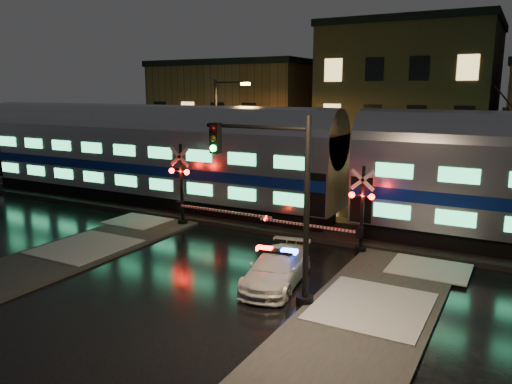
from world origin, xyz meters
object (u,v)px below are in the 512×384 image
crossing_signal_right (353,218)px  crossing_signal_left (186,193)px  streetlight (220,131)px  police_car (277,268)px  traffic_light (279,205)px

crossing_signal_right → crossing_signal_left: size_ratio=0.90×
crossing_signal_right → crossing_signal_left: crossing_signal_left is taller
crossing_signal_right → streetlight: streetlight is taller
police_car → traffic_light: 2.98m
streetlight → police_car: bearing=-49.6°
police_car → crossing_signal_left: 9.15m
traffic_light → streetlight: bearing=121.9°
crossing_signal_left → traffic_light: 10.35m
traffic_light → police_car: bearing=110.8°
police_car → crossing_signal_left: size_ratio=0.75×
traffic_light → streetlight: streetlight is taller
crossing_signal_right → streetlight: size_ratio=0.71×
crossing_signal_left → streetlight: (-2.24, 6.69, 2.63)m
police_car → streetlight: bearing=121.6°
traffic_light → streetlight: (-10.50, 12.74, 1.10)m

